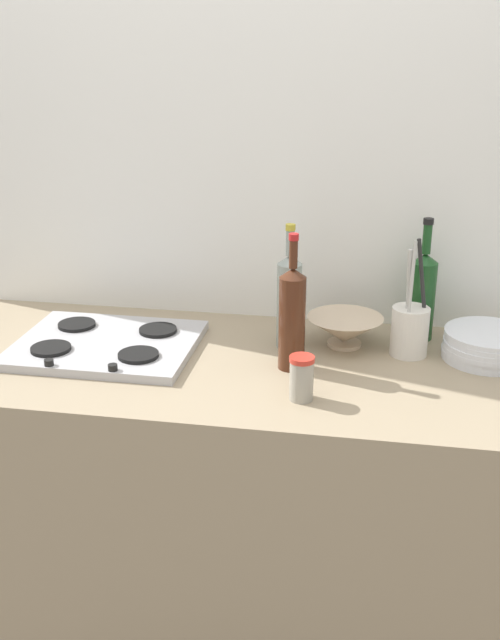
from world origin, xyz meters
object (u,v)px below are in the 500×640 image
(plate_stack, at_px, (488,345))
(wine_bottle_leftmost, at_px, (289,300))
(wine_bottle_mid_left, at_px, (292,317))
(stovetop_hob, at_px, (106,344))
(wine_bottle_mid_right, at_px, (422,294))
(mixing_bowl, at_px, (345,330))
(utensil_crock, at_px, (410,329))
(condiment_jar_front, at_px, (302,378))

(plate_stack, relative_size, wine_bottle_leftmost, 0.69)
(wine_bottle_mid_left, bearing_deg, stovetop_hob, 176.33)
(wine_bottle_mid_right, relative_size, mixing_bowl, 1.65)
(stovetop_hob, distance_m, plate_stack, 1.03)
(wine_bottle_leftmost, xyz_separation_m, utensil_crock, (0.33, 0.00, -0.06))
(stovetop_hob, distance_m, wine_bottle_leftmost, 0.51)
(stovetop_hob, relative_size, wine_bottle_leftmost, 1.40)
(stovetop_hob, relative_size, wine_bottle_mid_right, 1.40)
(wine_bottle_mid_left, bearing_deg, plate_stack, 16.15)
(plate_stack, xyz_separation_m, mixing_bowl, (-0.38, 0.03, 0.01))
(plate_stack, relative_size, utensil_crock, 0.75)
(wine_bottle_leftmost, relative_size, wine_bottle_mid_left, 0.97)
(plate_stack, distance_m, wine_bottle_leftmost, 0.54)
(mixing_bowl, xyz_separation_m, utensil_crock, (0.17, -0.03, 0.03))
(utensil_crock, relative_size, condiment_jar_front, 2.90)
(wine_bottle_mid_right, distance_m, condiment_jar_front, 0.53)
(plate_stack, height_order, wine_bottle_leftmost, wine_bottle_leftmost)
(wine_bottle_leftmost, bearing_deg, wine_bottle_mid_left, -79.69)
(wine_bottle_mid_left, height_order, utensil_crock, wine_bottle_mid_left)
(stovetop_hob, xyz_separation_m, wine_bottle_mid_right, (0.85, 0.23, 0.12))
(wine_bottle_mid_left, distance_m, utensil_crock, 0.34)
(wine_bottle_mid_right, xyz_separation_m, utensil_crock, (-0.03, -0.13, -0.06))
(utensil_crock, height_order, condiment_jar_front, utensil_crock)
(wine_bottle_mid_right, bearing_deg, condiment_jar_front, -123.01)
(utensil_crock, bearing_deg, wine_bottle_mid_right, 75.64)
(wine_bottle_mid_right, xyz_separation_m, mixing_bowl, (-0.21, -0.09, -0.09))
(stovetop_hob, bearing_deg, wine_bottle_mid_left, -3.67)
(wine_bottle_mid_left, distance_m, condiment_jar_front, 0.20)
(mixing_bowl, bearing_deg, wine_bottle_leftmost, -167.63)
(wine_bottle_mid_left, relative_size, utensil_crock, 1.12)
(wine_bottle_leftmost, xyz_separation_m, mixing_bowl, (0.15, 0.03, -0.09))
(plate_stack, distance_m, wine_bottle_mid_left, 0.54)
(mixing_bowl, bearing_deg, stovetop_hob, -167.68)
(wine_bottle_mid_right, relative_size, utensil_crock, 1.08)
(utensil_crock, bearing_deg, stovetop_hob, -172.46)
(plate_stack, xyz_separation_m, wine_bottle_mid_right, (-0.17, 0.12, 0.09))
(stovetop_hob, relative_size, utensil_crock, 1.52)
(mixing_bowl, bearing_deg, wine_bottle_mid_right, 24.41)
(mixing_bowl, bearing_deg, wine_bottle_mid_left, -126.26)
(wine_bottle_leftmost, height_order, condiment_jar_front, wine_bottle_leftmost)
(wine_bottle_leftmost, distance_m, mixing_bowl, 0.18)
(stovetop_hob, xyz_separation_m, condiment_jar_front, (0.56, -0.21, 0.04))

